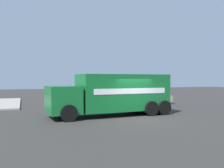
# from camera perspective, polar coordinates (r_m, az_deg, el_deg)

# --- Properties ---
(ground_plane) EXTENTS (100.00, 100.00, 0.00)m
(ground_plane) POSITION_cam_1_polar(r_m,az_deg,el_deg) (15.98, 6.35, -7.82)
(ground_plane) COLOR #33302D
(delivery_truck) EXTENTS (3.40, 8.46, 2.81)m
(delivery_truck) POSITION_cam_1_polar(r_m,az_deg,el_deg) (17.04, 0.41, -2.27)
(delivery_truck) COLOR #146B2D
(delivery_truck) RESTS_ON ground
(pickup_tan) EXTENTS (2.48, 5.30, 1.38)m
(pickup_tan) POSITION_cam_1_polar(r_m,az_deg,el_deg) (24.71, 7.45, -2.94)
(pickup_tan) COLOR tan
(pickup_tan) RESTS_ON ground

